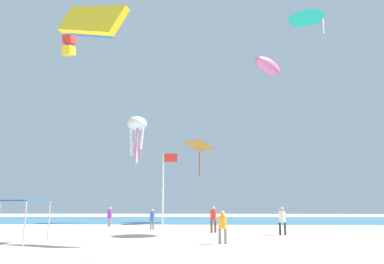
{
  "coord_description": "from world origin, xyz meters",
  "views": [
    {
      "loc": [
        1.08,
        -16.14,
        2.0
      ],
      "look_at": [
        0.12,
        10.71,
        7.32
      ],
      "focal_mm": 33.75,
      "sensor_mm": 36.0,
      "label": 1
    }
  ],
  "objects_px": {
    "kite_box_red": "(69,45)",
    "kite_octopus_white": "(137,126)",
    "banner_flag": "(164,193)",
    "person_rightmost": "(152,218)",
    "kite_delta_teal": "(306,15)",
    "person_leftmost": "(110,215)",
    "canopy_tent": "(12,202)",
    "person_near_tent": "(222,224)",
    "person_far_shore": "(282,219)",
    "kite_parafoil_yellow": "(91,21)",
    "kite_diamond_orange": "(199,147)",
    "person_central": "(213,217)",
    "kite_inflatable_pink": "(268,67)"
  },
  "relations": [
    {
      "from": "person_far_shore",
      "to": "banner_flag",
      "type": "distance_m",
      "value": 11.37
    },
    {
      "from": "kite_diamond_orange",
      "to": "kite_octopus_white",
      "type": "bearing_deg",
      "value": 53.84
    },
    {
      "from": "person_central",
      "to": "kite_diamond_orange",
      "type": "bearing_deg",
      "value": 60.86
    },
    {
      "from": "banner_flag",
      "to": "canopy_tent",
      "type": "bearing_deg",
      "value": 157.1
    },
    {
      "from": "banner_flag",
      "to": "person_near_tent",
      "type": "bearing_deg",
      "value": 57.4
    },
    {
      "from": "kite_inflatable_pink",
      "to": "person_leftmost",
      "type": "bearing_deg",
      "value": -24.73
    },
    {
      "from": "person_near_tent",
      "to": "person_central",
      "type": "distance_m",
      "value": 6.88
    },
    {
      "from": "person_near_tent",
      "to": "person_rightmost",
      "type": "distance_m",
      "value": 10.72
    },
    {
      "from": "person_near_tent",
      "to": "kite_inflatable_pink",
      "type": "distance_m",
      "value": 28.94
    },
    {
      "from": "person_rightmost",
      "to": "kite_octopus_white",
      "type": "relative_size",
      "value": 0.3
    },
    {
      "from": "canopy_tent",
      "to": "person_central",
      "type": "height_order",
      "value": "canopy_tent"
    },
    {
      "from": "banner_flag",
      "to": "kite_box_red",
      "type": "height_order",
      "value": "kite_box_red"
    },
    {
      "from": "person_near_tent",
      "to": "banner_flag",
      "type": "distance_m",
      "value": 4.93
    },
    {
      "from": "person_central",
      "to": "banner_flag",
      "type": "relative_size",
      "value": 0.45
    },
    {
      "from": "person_rightmost",
      "to": "kite_diamond_orange",
      "type": "height_order",
      "value": "kite_diamond_orange"
    },
    {
      "from": "kite_delta_teal",
      "to": "kite_inflatable_pink",
      "type": "bearing_deg",
      "value": -65.51
    },
    {
      "from": "person_leftmost",
      "to": "kite_delta_teal",
      "type": "bearing_deg",
      "value": -98.55
    },
    {
      "from": "kite_box_red",
      "to": "kite_octopus_white",
      "type": "xyz_separation_m",
      "value": [
        5.42,
        7.34,
        -6.44
      ]
    },
    {
      "from": "person_rightmost",
      "to": "person_far_shore",
      "type": "distance_m",
      "value": 10.03
    },
    {
      "from": "person_central",
      "to": "person_far_shore",
      "type": "distance_m",
      "value": 4.71
    },
    {
      "from": "person_leftmost",
      "to": "person_far_shore",
      "type": "distance_m",
      "value": 15.36
    },
    {
      "from": "person_leftmost",
      "to": "person_far_shore",
      "type": "xyz_separation_m",
      "value": [
        13.26,
        -7.76,
        0.05
      ]
    },
    {
      "from": "kite_box_red",
      "to": "person_leftmost",
      "type": "bearing_deg",
      "value": -168.63
    },
    {
      "from": "person_far_shore",
      "to": "kite_octopus_white",
      "type": "height_order",
      "value": "kite_octopus_white"
    },
    {
      "from": "person_near_tent",
      "to": "kite_diamond_orange",
      "type": "relative_size",
      "value": 0.43
    },
    {
      "from": "canopy_tent",
      "to": "person_leftmost",
      "type": "distance_m",
      "value": 13.58
    },
    {
      "from": "person_leftmost",
      "to": "person_rightmost",
      "type": "bearing_deg",
      "value": -121.88
    },
    {
      "from": "person_near_tent",
      "to": "kite_parafoil_yellow",
      "type": "bearing_deg",
      "value": -174.04
    },
    {
      "from": "person_rightmost",
      "to": "person_central",
      "type": "bearing_deg",
      "value": -88.57
    },
    {
      "from": "person_leftmost",
      "to": "kite_parafoil_yellow",
      "type": "height_order",
      "value": "kite_parafoil_yellow"
    },
    {
      "from": "person_near_tent",
      "to": "person_far_shore",
      "type": "relative_size",
      "value": 0.93
    },
    {
      "from": "kite_parafoil_yellow",
      "to": "person_rightmost",
      "type": "bearing_deg",
      "value": 113.3
    },
    {
      "from": "person_near_tent",
      "to": "person_rightmost",
      "type": "bearing_deg",
      "value": 125.13
    },
    {
      "from": "banner_flag",
      "to": "kite_octopus_white",
      "type": "relative_size",
      "value": 0.77
    },
    {
      "from": "kite_parafoil_yellow",
      "to": "person_leftmost",
      "type": "bearing_deg",
      "value": 136.05
    },
    {
      "from": "person_far_shore",
      "to": "kite_diamond_orange",
      "type": "xyz_separation_m",
      "value": [
        -5.59,
        16.48,
        7.22
      ]
    },
    {
      "from": "canopy_tent",
      "to": "banner_flag",
      "type": "xyz_separation_m",
      "value": [
        8.18,
        -3.45,
        0.36
      ]
    },
    {
      "from": "person_near_tent",
      "to": "kite_octopus_white",
      "type": "relative_size",
      "value": 0.31
    },
    {
      "from": "kite_box_red",
      "to": "banner_flag",
      "type": "bearing_deg",
      "value": 137.41
    },
    {
      "from": "person_far_shore",
      "to": "kite_octopus_white",
      "type": "relative_size",
      "value": 0.34
    },
    {
      "from": "person_central",
      "to": "kite_box_red",
      "type": "distance_m",
      "value": 21.87
    },
    {
      "from": "person_near_tent",
      "to": "kite_octopus_white",
      "type": "bearing_deg",
      "value": 120.11
    },
    {
      "from": "kite_box_red",
      "to": "canopy_tent",
      "type": "bearing_deg",
      "value": 116.97
    },
    {
      "from": "kite_parafoil_yellow",
      "to": "kite_box_red",
      "type": "relative_size",
      "value": 2.5
    },
    {
      "from": "person_leftmost",
      "to": "kite_diamond_orange",
      "type": "xyz_separation_m",
      "value": [
        7.67,
        8.72,
        7.27
      ]
    },
    {
      "from": "kite_octopus_white",
      "to": "person_far_shore",
      "type": "bearing_deg",
      "value": -32.04
    },
    {
      "from": "person_leftmost",
      "to": "person_rightmost",
      "type": "height_order",
      "value": "person_leftmost"
    },
    {
      "from": "person_central",
      "to": "kite_octopus_white",
      "type": "bearing_deg",
      "value": 87.26
    },
    {
      "from": "person_rightmost",
      "to": "kite_delta_teal",
      "type": "xyz_separation_m",
      "value": [
        12.4,
        -1.26,
        16.06
      ]
    },
    {
      "from": "kite_octopus_white",
      "to": "kite_inflatable_pink",
      "type": "xyz_separation_m",
      "value": [
        15.31,
        1.81,
        7.57
      ]
    }
  ]
}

